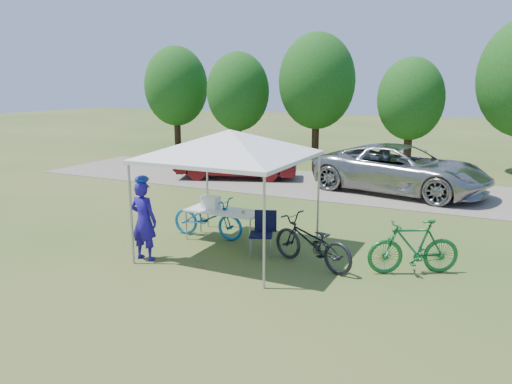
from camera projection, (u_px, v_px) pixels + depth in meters
ground at (231, 252)px, 11.11m from camera, size 100.00×100.00×0.00m
gravel_strip at (336, 186)px, 18.15m from camera, size 24.00×5.00×0.02m
canopy at (230, 133)px, 10.54m from camera, size 4.53×4.53×3.00m
treeline at (371, 86)px, 22.84m from camera, size 24.89×4.28×6.30m
folding_table at (224, 212)px, 11.79m from camera, size 1.81×0.75×0.74m
folding_chair at (263, 229)px, 10.93m from camera, size 0.62×0.65×0.95m
cooler at (211, 202)px, 11.90m from camera, size 0.42×0.29×0.30m
ice_cream_cup at (243, 212)px, 11.50m from camera, size 0.08×0.08×0.06m
cyclist at (144, 221)px, 10.49m from camera, size 0.63×0.41×1.70m
bike_blue at (208, 217)px, 12.10m from camera, size 1.90×0.67×0.99m
bike_green at (414, 247)px, 9.77m from camera, size 1.84×1.32×1.09m
bike_dark at (312, 242)px, 10.15m from camera, size 2.09×1.31×1.04m
minivan at (401, 169)px, 16.91m from camera, size 6.28×3.85×1.63m
sedan at (236, 158)px, 19.51m from camera, size 4.98×3.14×1.55m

